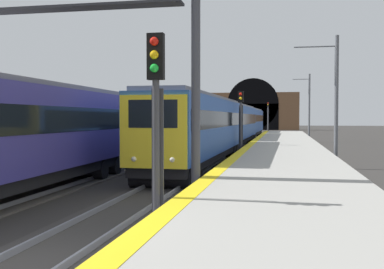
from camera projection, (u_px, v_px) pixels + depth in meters
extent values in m
cube|color=#9E9B93|center=(283.00, 263.00, 7.49)|extent=(112.00, 4.95, 1.04)
cube|color=yellow|center=(151.00, 224.00, 7.91)|extent=(112.00, 0.50, 0.01)
cube|color=#264C99|center=(200.00, 125.00, 26.40)|extent=(18.40, 3.00, 2.95)
cube|color=black|center=(200.00, 119.00, 26.38)|extent=(17.67, 3.02, 0.84)
cube|color=slate|center=(200.00, 98.00, 26.34)|extent=(17.84, 2.58, 0.20)
cube|color=black|center=(200.00, 154.00, 26.46)|extent=(18.03, 2.67, 0.50)
cylinder|color=black|center=(161.00, 178.00, 18.51)|extent=(0.93, 2.53, 0.90)
cylinder|color=black|center=(172.00, 173.00, 20.27)|extent=(0.93, 2.53, 0.90)
cylinder|color=black|center=(217.00, 152.00, 32.67)|extent=(0.93, 2.53, 0.90)
cylinder|color=black|center=(221.00, 150.00, 34.43)|extent=(0.93, 2.53, 0.90)
cube|color=yellow|center=(153.00, 132.00, 17.39)|extent=(0.16, 2.63, 2.78)
cube|color=black|center=(153.00, 114.00, 17.31)|extent=(0.07, 1.92, 1.06)
sphere|color=#F2EACC|center=(172.00, 160.00, 17.21)|extent=(0.20, 0.20, 0.20)
sphere|color=#F2EACC|center=(134.00, 159.00, 17.53)|extent=(0.20, 0.20, 0.20)
cube|color=#264C99|center=(235.00, 122.00, 45.09)|extent=(18.40, 3.00, 2.95)
cube|color=black|center=(235.00, 119.00, 45.08)|extent=(17.67, 3.02, 0.98)
cube|color=slate|center=(235.00, 106.00, 45.03)|extent=(17.84, 2.58, 0.20)
cube|color=black|center=(235.00, 139.00, 45.15)|extent=(18.03, 2.67, 0.50)
cylinder|color=black|center=(223.00, 147.00, 37.35)|extent=(0.93, 2.53, 0.90)
cylinder|color=black|center=(226.00, 146.00, 39.11)|extent=(0.93, 2.53, 0.90)
cylinder|color=black|center=(241.00, 139.00, 51.22)|extent=(0.93, 2.53, 0.90)
cylinder|color=black|center=(243.00, 139.00, 52.98)|extent=(0.93, 2.53, 0.90)
cube|color=#264C99|center=(249.00, 121.00, 63.79)|extent=(18.40, 3.00, 2.95)
cube|color=black|center=(249.00, 118.00, 63.78)|extent=(17.67, 3.02, 0.86)
cube|color=slate|center=(249.00, 109.00, 63.73)|extent=(17.84, 2.58, 0.20)
cube|color=black|center=(249.00, 133.00, 63.85)|extent=(18.03, 2.67, 0.50)
cylinder|color=black|center=(243.00, 137.00, 56.13)|extent=(0.93, 2.53, 0.90)
cylinder|color=black|center=(245.00, 137.00, 57.89)|extent=(0.93, 2.53, 0.90)
cylinder|color=black|center=(253.00, 133.00, 69.83)|extent=(0.93, 2.53, 0.90)
cylinder|color=black|center=(253.00, 133.00, 71.59)|extent=(0.93, 2.53, 0.90)
cylinder|color=black|center=(94.00, 165.00, 23.17)|extent=(0.97, 2.63, 0.93)
cylinder|color=black|center=(79.00, 169.00, 21.40)|extent=(0.97, 2.63, 0.93)
cube|color=yellow|center=(104.00, 127.00, 24.54)|extent=(0.17, 2.73, 2.77)
cube|color=black|center=(104.00, 114.00, 24.57)|extent=(0.07, 1.99, 1.08)
sphere|color=#F2EACC|center=(91.00, 146.00, 24.78)|extent=(0.20, 0.20, 0.20)
sphere|color=#F2EACC|center=(119.00, 147.00, 24.50)|extent=(0.20, 0.20, 0.20)
cube|color=navy|center=(160.00, 123.00, 34.93)|extent=(20.38, 3.18, 2.99)
cube|color=black|center=(160.00, 116.00, 34.91)|extent=(19.57, 3.20, 1.06)
cube|color=slate|center=(160.00, 102.00, 34.87)|extent=(19.76, 2.75, 0.20)
cube|color=black|center=(160.00, 145.00, 35.00)|extent=(19.97, 2.84, 0.51)
cylinder|color=black|center=(183.00, 143.00, 43.68)|extent=(0.97, 2.63, 0.93)
cylinder|color=black|center=(179.00, 144.00, 41.91)|extent=(0.97, 2.63, 0.93)
cylinder|color=black|center=(131.00, 157.00, 28.10)|extent=(0.97, 2.63, 0.93)
cylinder|color=black|center=(122.00, 160.00, 26.33)|extent=(0.97, 2.63, 0.93)
cube|color=navy|center=(205.00, 121.00, 55.36)|extent=(20.38, 3.18, 2.99)
cube|color=black|center=(205.00, 118.00, 55.35)|extent=(19.57, 3.20, 0.93)
cube|color=slate|center=(205.00, 107.00, 55.30)|extent=(19.76, 2.75, 0.20)
cube|color=black|center=(205.00, 135.00, 55.42)|extent=(19.97, 2.84, 0.51)
cylinder|color=black|center=(215.00, 135.00, 64.02)|extent=(0.97, 2.63, 0.93)
cylinder|color=black|center=(213.00, 135.00, 62.25)|extent=(0.97, 2.63, 0.93)
cylinder|color=black|center=(196.00, 140.00, 48.62)|extent=(0.97, 2.63, 0.93)
cylinder|color=black|center=(193.00, 141.00, 46.85)|extent=(0.97, 2.63, 0.93)
cube|color=black|center=(160.00, 94.00, 34.85)|extent=(1.33, 1.73, 0.90)
cylinder|color=#38383D|center=(156.00, 162.00, 10.55)|extent=(0.16, 0.16, 3.73)
cube|color=black|center=(156.00, 57.00, 10.46)|extent=(0.20, 0.38, 1.05)
cube|color=#38383D|center=(158.00, 161.00, 10.68)|extent=(0.04, 0.28, 3.36)
sphere|color=red|center=(154.00, 41.00, 10.32)|extent=(0.20, 0.20, 0.20)
sphere|color=yellow|center=(154.00, 55.00, 10.33)|extent=(0.20, 0.20, 0.20)
sphere|color=green|center=(154.00, 68.00, 10.34)|extent=(0.20, 0.20, 0.20)
cylinder|color=#38383D|center=(241.00, 131.00, 31.31)|extent=(0.16, 0.16, 3.91)
cube|color=black|center=(241.00, 97.00, 31.22)|extent=(0.20, 0.38, 0.75)
cube|color=#38383D|center=(241.00, 131.00, 31.44)|extent=(0.04, 0.28, 3.52)
sphere|color=red|center=(241.00, 94.00, 31.09)|extent=(0.20, 0.20, 0.20)
sphere|color=yellow|center=(241.00, 98.00, 31.10)|extent=(0.20, 0.20, 0.20)
cylinder|color=#4C4C54|center=(268.00, 119.00, 85.59)|extent=(0.16, 0.16, 4.98)
cube|color=black|center=(268.00, 104.00, 85.49)|extent=(0.20, 0.38, 0.75)
cube|color=#4C4C54|center=(268.00, 119.00, 85.73)|extent=(0.04, 0.28, 4.49)
sphere|color=red|center=(268.00, 103.00, 85.35)|extent=(0.20, 0.20, 0.20)
sphere|color=yellow|center=(268.00, 105.00, 85.36)|extent=(0.20, 0.20, 0.20)
cylinder|color=#3F3F47|center=(196.00, 99.00, 14.25)|extent=(0.28, 0.28, 6.88)
cube|color=#2D2D33|center=(66.00, 8.00, 14.97)|extent=(0.70, 7.72, 0.08)
cube|color=brown|center=(253.00, 111.00, 107.13)|extent=(2.74, 20.88, 8.62)
cube|color=black|center=(253.00, 117.00, 105.79)|extent=(0.12, 11.69, 6.03)
cylinder|color=black|center=(253.00, 104.00, 105.67)|extent=(0.12, 11.69, 11.69)
cylinder|color=#595B60|center=(309.00, 108.00, 53.02)|extent=(0.22, 0.22, 7.88)
cylinder|color=#595B60|center=(301.00, 79.00, 53.08)|extent=(0.08, 1.89, 0.08)
cylinder|color=#595B60|center=(336.00, 102.00, 25.75)|extent=(0.22, 0.22, 7.45)
cylinder|color=#595B60|center=(315.00, 47.00, 25.86)|extent=(0.08, 2.34, 0.08)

